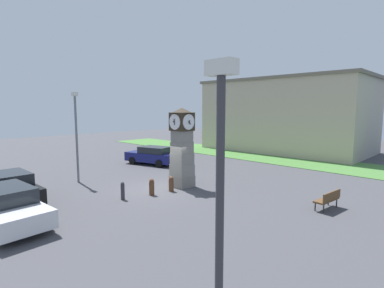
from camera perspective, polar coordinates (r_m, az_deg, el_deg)
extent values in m
plane|color=#424247|center=(17.97, -6.31, -8.54)|extent=(80.78, 80.78, 0.00)
cube|color=slate|center=(18.38, -1.89, -7.05)|extent=(1.16, 1.16, 0.68)
cube|color=gray|center=(18.23, -1.90, -4.97)|extent=(1.11, 1.11, 0.68)
cube|color=gray|center=(18.11, -1.91, -2.85)|extent=(1.06, 1.06, 0.68)
cube|color=slate|center=(18.00, -1.92, -0.70)|extent=(1.01, 1.01, 0.68)
cube|color=slate|center=(17.93, -1.93, 1.46)|extent=(0.96, 0.96, 0.68)
cube|color=#2D2316|center=(17.87, -1.94, 4.28)|extent=(1.11, 1.11, 1.08)
cylinder|color=white|center=(18.27, -0.61, 4.34)|extent=(0.91, 0.04, 0.91)
cube|color=black|center=(18.29, -0.55, 4.34)|extent=(0.06, 0.21, 0.11)
cube|color=black|center=(18.29, -0.55, 4.34)|extent=(0.04, 0.04, 0.34)
cylinder|color=white|center=(17.48, -3.32, 4.22)|extent=(0.91, 0.04, 0.91)
cube|color=black|center=(17.46, -3.39, 4.22)|extent=(0.06, 0.21, 0.08)
cube|color=black|center=(17.46, -3.39, 4.22)|extent=(0.04, 0.06, 0.34)
cylinder|color=white|center=(17.45, -0.64, 4.23)|extent=(0.04, 0.91, 0.91)
cube|color=black|center=(17.43, -0.58, 4.22)|extent=(0.15, 0.06, 0.19)
cube|color=black|center=(17.43, -0.58, 4.22)|extent=(0.25, 0.04, 0.29)
cylinder|color=white|center=(18.29, -3.17, 4.33)|extent=(0.04, 0.91, 0.91)
cube|color=black|center=(18.31, -3.23, 4.34)|extent=(0.19, 0.06, 0.15)
cube|color=black|center=(18.31, -3.23, 4.34)|extent=(0.06, 0.04, 0.34)
pyramid|color=#2D2316|center=(17.85, -1.95, 6.47)|extent=(1.17, 1.17, 0.28)
cylinder|color=brown|center=(17.37, -3.99, -7.86)|extent=(0.29, 0.29, 0.70)
sphere|color=brown|center=(17.27, -4.00, -6.60)|extent=(0.26, 0.26, 0.26)
cylinder|color=brown|center=(16.73, -7.68, -8.39)|extent=(0.29, 0.29, 0.75)
sphere|color=brown|center=(16.63, -7.70, -7.00)|extent=(0.26, 0.26, 0.26)
cylinder|color=#333338|center=(16.20, -13.06, -8.88)|extent=(0.20, 0.20, 0.82)
sphere|color=#333338|center=(16.09, -13.10, -7.37)|extent=(0.18, 0.18, 0.18)
cylinder|color=black|center=(19.16, -32.41, -7.62)|extent=(0.65, 0.25, 0.64)
cube|color=black|center=(17.39, -31.18, -7.82)|extent=(4.20, 1.94, 0.75)
cube|color=#1E2328|center=(17.55, -31.59, -5.55)|extent=(2.33, 1.75, 0.54)
cylinder|color=black|center=(16.53, -26.96, -9.47)|extent=(0.65, 0.24, 0.64)
cylinder|color=black|center=(18.90, -29.61, -7.63)|extent=(0.65, 0.24, 0.64)
cube|color=silver|center=(14.30, -31.70, -10.96)|extent=(4.66, 2.31, 0.71)
cube|color=#1E2328|center=(14.44, -32.28, -8.13)|extent=(2.62, 2.00, 0.60)
cylinder|color=black|center=(13.44, -25.83, -13.10)|extent=(0.65, 0.27, 0.64)
cylinder|color=black|center=(15.94, -29.93, -10.22)|extent=(0.65, 0.27, 0.64)
cube|color=navy|center=(25.72, -7.68, -2.45)|extent=(4.84, 2.89, 0.75)
cube|color=#1E2328|center=(25.42, -7.10, -1.10)|extent=(2.83, 2.22, 0.52)
cylinder|color=black|center=(26.01, -11.27, -3.13)|extent=(0.68, 0.38, 0.64)
cylinder|color=black|center=(27.28, -8.94, -2.63)|extent=(0.68, 0.38, 0.64)
cylinder|color=black|center=(24.28, -6.24, -3.75)|extent=(0.68, 0.38, 0.64)
cylinder|color=black|center=(25.63, -4.03, -3.16)|extent=(0.68, 0.38, 0.64)
cube|color=brown|center=(15.70, 24.22, -9.67)|extent=(0.65, 1.64, 0.08)
cube|color=brown|center=(15.53, 25.10, -8.94)|extent=(0.21, 1.60, 0.40)
cylinder|color=#262628|center=(16.40, 24.54, -9.81)|extent=(0.06, 0.06, 0.45)
cylinder|color=#262628|center=(15.30, 22.41, -10.89)|extent=(0.06, 0.06, 0.45)
cylinder|color=#262628|center=(16.24, 25.83, -10.04)|extent=(0.06, 0.06, 0.45)
cylinder|color=#262628|center=(15.13, 23.78, -11.16)|extent=(0.06, 0.06, 0.45)
cylinder|color=#333338|center=(5.11, 5.24, -17.75)|extent=(0.14, 0.14, 5.23)
cube|color=silver|center=(4.69, 5.61, 14.32)|extent=(0.50, 0.24, 0.24)
cylinder|color=slate|center=(20.38, -21.11, 0.75)|extent=(0.14, 0.14, 5.51)
cube|color=silver|center=(20.30, -21.46, 8.85)|extent=(0.50, 0.24, 0.24)
cube|color=#B7A88E|center=(35.62, 17.55, 4.99)|extent=(17.07, 10.10, 7.65)
cube|color=#6E6455|center=(35.74, 17.79, 11.36)|extent=(17.58, 10.40, 0.30)
cube|color=#477A38|center=(29.57, 16.14, -2.68)|extent=(48.47, 6.02, 0.04)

